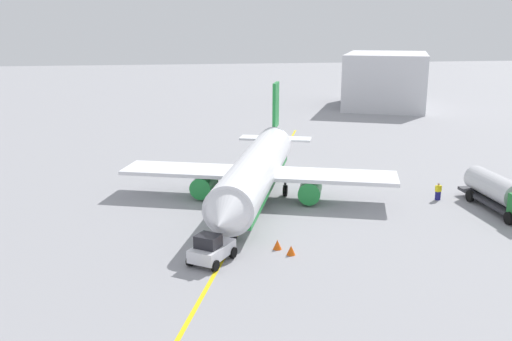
# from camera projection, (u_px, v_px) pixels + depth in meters

# --- Properties ---
(ground_plane) EXTENTS (400.00, 400.00, 0.00)m
(ground_plane) POSITION_uv_depth(u_px,v_px,m) (256.00, 200.00, 54.57)
(ground_plane) COLOR #939399
(airplane) EXTENTS (32.07, 26.77, 10.00)m
(airplane) POSITION_uv_depth(u_px,v_px,m) (257.00, 171.00, 54.30)
(airplane) COLOR white
(airplane) RESTS_ON ground
(fuel_tanker) EXTENTS (10.40, 3.00, 3.15)m
(fuel_tanker) POSITION_uv_depth(u_px,v_px,m) (500.00, 192.00, 51.23)
(fuel_tanker) COLOR #2D2D33
(fuel_tanker) RESTS_ON ground
(pushback_tug) EXTENTS (4.10, 3.85, 2.20)m
(pushback_tug) POSITION_uv_depth(u_px,v_px,m) (211.00, 249.00, 40.10)
(pushback_tug) COLOR silver
(pushback_tug) RESTS_ON ground
(refueling_worker) EXTENTS (0.49, 0.60, 1.71)m
(refueling_worker) POSITION_uv_depth(u_px,v_px,m) (438.00, 192.00, 54.57)
(refueling_worker) COLOR navy
(refueling_worker) RESTS_ON ground
(safety_cone_nose) EXTENTS (0.66, 0.66, 0.73)m
(safety_cone_nose) POSITION_uv_depth(u_px,v_px,m) (291.00, 250.00, 41.57)
(safety_cone_nose) COLOR #F2590F
(safety_cone_nose) RESTS_ON ground
(safety_cone_wingtip) EXTENTS (0.67, 0.67, 0.74)m
(safety_cone_wingtip) POSITION_uv_depth(u_px,v_px,m) (277.00, 244.00, 42.62)
(safety_cone_wingtip) COLOR #F2590F
(safety_cone_wingtip) RESTS_ON ground
(distant_hangar) EXTENTS (28.20, 24.18, 10.96)m
(distant_hangar) POSITION_uv_depth(u_px,v_px,m) (386.00, 80.00, 116.94)
(distant_hangar) COLOR silver
(distant_hangar) RESTS_ON ground
(taxi_line_marking) EXTENTS (72.45, 25.47, 0.01)m
(taxi_line_marking) POSITION_uv_depth(u_px,v_px,m) (256.00, 200.00, 54.57)
(taxi_line_marking) COLOR yellow
(taxi_line_marking) RESTS_ON ground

